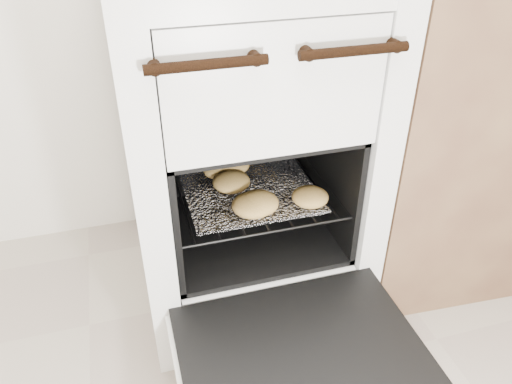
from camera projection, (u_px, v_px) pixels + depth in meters
stove at (241, 148)px, 1.47m from camera, size 0.65×0.73×1.00m
oven_door at (302, 356)px, 1.17m from camera, size 0.59×0.46×0.04m
oven_rack at (248, 189)px, 1.47m from camera, size 0.48×0.46×0.01m
foil_sheet at (250, 191)px, 1.44m from camera, size 0.37×0.33×0.01m
baked_rolls at (247, 185)px, 1.41m from camera, size 0.34×0.39×0.05m
counter at (493, 116)px, 1.65m from camera, size 1.03×0.72×1.00m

